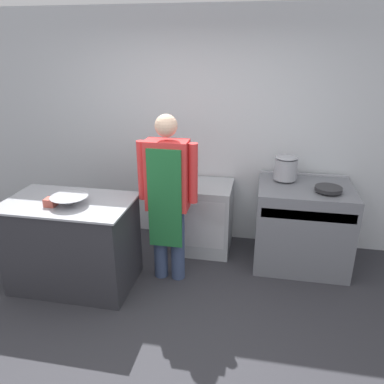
# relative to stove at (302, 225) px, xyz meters

# --- Properties ---
(ground_plane) EXTENTS (14.00, 14.00, 0.00)m
(ground_plane) POSITION_rel_stove_xyz_m (-1.19, -1.57, -0.46)
(ground_plane) COLOR #2D2D33
(wall_back) EXTENTS (8.00, 0.05, 2.70)m
(wall_back) POSITION_rel_stove_xyz_m (-1.19, 0.47, 0.89)
(wall_back) COLOR silver
(wall_back) RESTS_ON ground_plane
(prep_counter) EXTENTS (1.22, 0.74, 0.90)m
(prep_counter) POSITION_rel_stove_xyz_m (-2.26, -0.84, -0.00)
(prep_counter) COLOR #2D2D33
(prep_counter) RESTS_ON ground_plane
(stove) EXTENTS (0.98, 0.78, 0.93)m
(stove) POSITION_rel_stove_xyz_m (0.00, 0.00, 0.00)
(stove) COLOR slate
(stove) RESTS_ON ground_plane
(fridge_unit) EXTENTS (0.60, 0.60, 0.80)m
(fridge_unit) POSITION_rel_stove_xyz_m (-1.09, 0.12, -0.05)
(fridge_unit) COLOR #A8ADB2
(fridge_unit) RESTS_ON ground_plane
(person_cook) EXTENTS (0.59, 0.24, 1.71)m
(person_cook) POSITION_rel_stove_xyz_m (-1.35, -0.56, 0.51)
(person_cook) COLOR #38476B
(person_cook) RESTS_ON ground_plane
(mixing_bowl) EXTENTS (0.35, 0.35, 0.08)m
(mixing_bowl) POSITION_rel_stove_xyz_m (-2.20, -0.90, 0.49)
(mixing_bowl) COLOR #9EA0A8
(mixing_bowl) RESTS_ON prep_counter
(plastic_tub) EXTENTS (0.10, 0.10, 0.07)m
(plastic_tub) POSITION_rel_stove_xyz_m (-2.36, -0.96, 0.49)
(plastic_tub) COLOR #B24C3F
(plastic_tub) RESTS_ON prep_counter
(stock_pot) EXTENTS (0.24, 0.24, 0.26)m
(stock_pot) POSITION_rel_stove_xyz_m (-0.22, 0.14, 0.61)
(stock_pot) COLOR #9EA0A8
(stock_pot) RESTS_ON stove
(saute_pan) EXTENTS (0.27, 0.27, 0.04)m
(saute_pan) POSITION_rel_stove_xyz_m (0.20, -0.14, 0.49)
(saute_pan) COLOR #262628
(saute_pan) RESTS_ON stove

